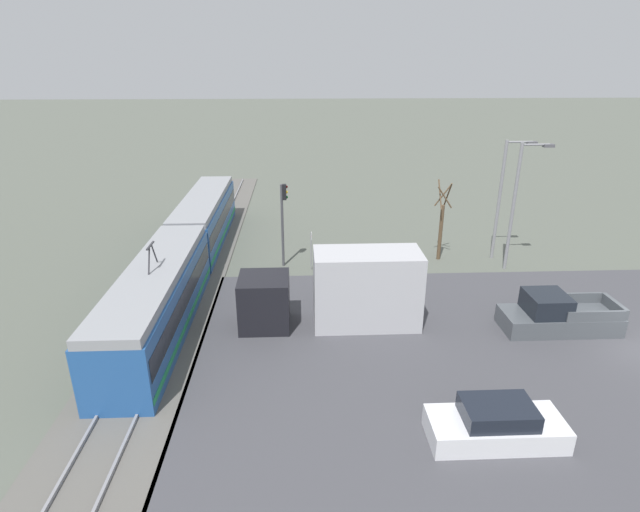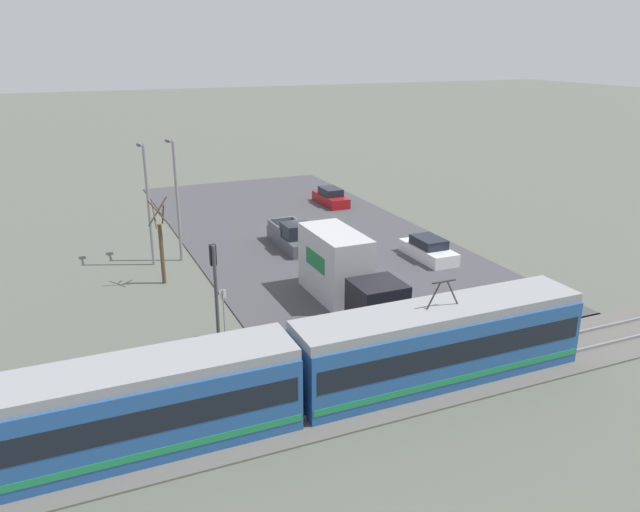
# 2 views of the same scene
# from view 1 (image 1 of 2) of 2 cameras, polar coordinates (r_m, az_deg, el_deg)

# --- Properties ---
(ground_plane) EXTENTS (320.00, 320.00, 0.00)m
(ground_plane) POSITION_cam_1_polar(r_m,az_deg,el_deg) (27.07, 32.57, -9.06)
(ground_plane) COLOR #565B51
(road_surface) EXTENTS (17.76, 39.81, 0.08)m
(road_surface) POSITION_cam_1_polar(r_m,az_deg,el_deg) (27.05, 32.59, -8.99)
(road_surface) COLOR #424247
(road_surface) RESTS_ON ground
(rail_bed) EXTENTS (71.48, 4.40, 0.22)m
(rail_bed) POSITION_cam_1_polar(r_m,az_deg,el_deg) (23.34, -19.27, -11.29)
(rail_bed) COLOR #5B5954
(rail_bed) RESTS_ON ground
(light_rail_tram) EXTENTS (25.86, 2.73, 4.37)m
(light_rail_tram) POSITION_cam_1_polar(r_m,az_deg,el_deg) (30.64, -15.05, 0.54)
(light_rail_tram) COLOR #235193
(light_rail_tram) RESTS_ON ground
(box_truck) EXTENTS (2.42, 8.70, 3.74)m
(box_truck) POSITION_cam_1_polar(r_m,az_deg,el_deg) (24.14, 2.53, -4.09)
(box_truck) COLOR black
(box_truck) RESTS_ON ground
(pickup_truck) EXTENTS (2.09, 5.43, 1.88)m
(pickup_truck) POSITION_cam_1_polar(r_m,az_deg,el_deg) (26.62, 25.47, -6.20)
(pickup_truck) COLOR #4C5156
(pickup_truck) RESTS_ON ground
(sedan_car_1) EXTENTS (1.86, 4.58, 1.43)m
(sedan_car_1) POSITION_cam_1_polar(r_m,az_deg,el_deg) (18.85, 19.45, -17.73)
(sedan_car_1) COLOR silver
(sedan_car_1) RESTS_ON ground
(traffic_light_pole) EXTENTS (0.28, 0.47, 5.28)m
(traffic_light_pole) POSITION_cam_1_polar(r_m,az_deg,el_deg) (30.77, -4.21, 4.80)
(traffic_light_pole) COLOR #47474C
(traffic_light_pole) RESTS_ON ground
(street_tree) EXTENTS (1.23, 1.02, 5.21)m
(street_tree) POSITION_cam_1_polar(r_m,az_deg,el_deg) (33.03, 13.69, 3.51)
(street_tree) COLOR brown
(street_tree) RESTS_ON ground
(street_lamp_near_crossing) EXTENTS (0.36, 1.95, 7.70)m
(street_lamp_near_crossing) POSITION_cam_1_polar(r_m,az_deg,el_deg) (33.76, 20.24, 6.88)
(street_lamp_near_crossing) COLOR gray
(street_lamp_near_crossing) RESTS_ON ground
(street_lamp_mid_block) EXTENTS (0.36, 1.95, 7.82)m
(street_lamp_mid_block) POSITION_cam_1_polar(r_m,az_deg,el_deg) (32.18, 21.68, 6.13)
(street_lamp_mid_block) COLOR gray
(street_lamp_mid_block) RESTS_ON ground
(no_parking_sign) EXTENTS (0.32, 0.08, 2.45)m
(no_parking_sign) POSITION_cam_1_polar(r_m,az_deg,el_deg) (30.68, -1.02, 1.00)
(no_parking_sign) COLOR gray
(no_parking_sign) RESTS_ON ground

